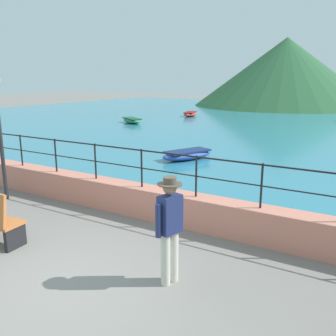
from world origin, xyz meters
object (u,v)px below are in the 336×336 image
(boat_0, at_px, (190,114))
(boat_3, at_px, (187,154))
(person_walking, at_px, (170,225))
(boat_6, at_px, (132,120))

(boat_0, bearing_deg, boat_3, -62.77)
(person_walking, xyz_separation_m, boat_0, (-11.70, 23.08, -0.72))
(boat_3, height_order, boat_6, same)
(boat_6, bearing_deg, person_walking, -52.02)
(boat_6, bearing_deg, boat_0, 78.45)
(person_walking, height_order, boat_6, person_walking)
(person_walking, xyz_separation_m, boat_3, (-3.97, 8.05, -0.72))
(boat_0, height_order, boat_3, same)
(person_walking, relative_size, boat_3, 0.71)
(person_walking, distance_m, boat_6, 21.16)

